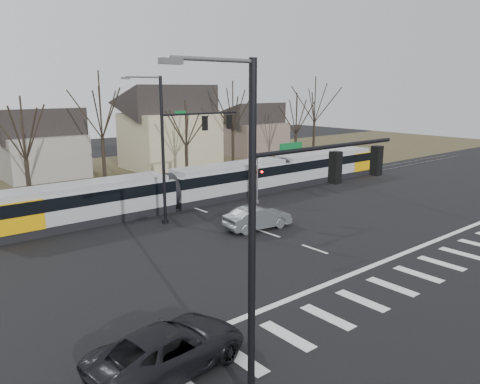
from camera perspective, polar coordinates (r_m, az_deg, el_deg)
ground at (r=27.29m, az=12.27°, el=-7.91°), size 140.00×140.00×0.00m
grass_verge at (r=52.56m, az=-16.23°, el=1.77°), size 140.00×28.00×0.01m
crosswalk at (r=25.22m, az=19.53°, el=-10.10°), size 27.00×2.60×0.01m
stop_line at (r=26.30m, az=15.39°, el=-8.86°), size 28.00×0.35×0.01m
lane_dashes at (r=38.70m, az=-6.63°, el=-1.57°), size 0.18×30.00×0.01m
rail_pair at (r=38.53m, az=-6.47°, el=-1.60°), size 90.00×1.52×0.06m
tram at (r=40.95m, az=-1.33°, el=1.57°), size 38.57×2.86×2.92m
sedan at (r=31.85m, az=2.17°, el=-3.15°), size 2.82×5.16×1.57m
suv at (r=16.88m, az=-8.65°, el=-18.32°), size 3.82×6.26×1.59m
signal_pole_near_left at (r=14.28m, az=6.30°, el=-2.61°), size 9.28×0.44×10.20m
signal_pole_far at (r=33.50m, az=-7.05°, el=6.12°), size 9.28×0.44×10.20m
rail_crossing_signal at (r=38.76m, az=2.11°, el=1.37°), size 1.08×0.36×4.00m
tree_row at (r=47.38m, az=-11.42°, el=6.99°), size 59.20×7.20×10.00m
house_b at (r=54.05m, az=-23.09°, el=5.80°), size 8.64×7.56×7.65m
house_c at (r=56.88m, az=-8.58°, el=8.23°), size 10.80×8.64×10.10m
house_d at (r=67.46m, az=1.61°, el=7.96°), size 8.64×7.56×7.65m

